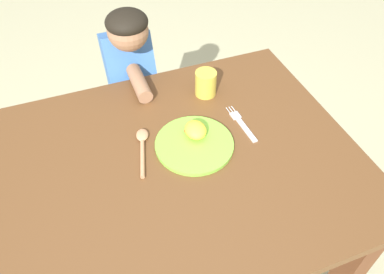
# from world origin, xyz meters

# --- Properties ---
(ground_plane) EXTENTS (8.00, 8.00, 0.00)m
(ground_plane) POSITION_xyz_m (0.00, 0.00, 0.00)
(ground_plane) COLOR #B3B08A
(dining_table) EXTENTS (1.19, 0.94, 0.74)m
(dining_table) POSITION_xyz_m (0.00, 0.00, 0.61)
(dining_table) COLOR brown
(dining_table) RESTS_ON ground_plane
(plate) EXTENTS (0.26, 0.26, 0.06)m
(plate) POSITION_xyz_m (0.09, 0.05, 0.75)
(plate) COLOR #82CE40
(plate) RESTS_ON dining_table
(fork) EXTENTS (0.03, 0.19, 0.01)m
(fork) POSITION_xyz_m (0.28, 0.08, 0.74)
(fork) COLOR silver
(fork) RESTS_ON dining_table
(spoon) EXTENTS (0.08, 0.21, 0.02)m
(spoon) POSITION_xyz_m (-0.08, 0.10, 0.75)
(spoon) COLOR tan
(spoon) RESTS_ON dining_table
(drinking_cup) EXTENTS (0.08, 0.08, 0.10)m
(drinking_cup) POSITION_xyz_m (0.22, 0.28, 0.79)
(drinking_cup) COLOR gold
(drinking_cup) RESTS_ON dining_table
(person) EXTENTS (0.20, 0.36, 1.02)m
(person) POSITION_xyz_m (-0.01, 0.56, 0.55)
(person) COLOR #35535C
(person) RESTS_ON ground_plane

